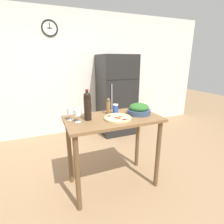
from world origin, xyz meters
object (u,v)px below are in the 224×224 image
wine_glass_near (78,113)px  salad_bowl (139,109)px  salt_canister (115,109)px  homemade_pizza (118,118)px  refrigerator (116,95)px  wine_bottle (87,105)px  wine_glass_far (70,111)px  pepper_mill (108,107)px

wine_glass_near → salad_bowl: wine_glass_near is taller
salt_canister → homemade_pizza: bearing=-106.1°
refrigerator → homemade_pizza: 1.89m
wine_bottle → homemade_pizza: size_ratio=1.10×
wine_glass_near → wine_glass_far: (-0.06, 0.10, 0.00)m
wine_bottle → homemade_pizza: 0.38m
salad_bowl → wine_glass_near: bearing=-179.5°
wine_glass_near → wine_glass_far: size_ratio=1.00×
homemade_pizza → salt_canister: (0.06, 0.20, 0.05)m
pepper_mill → homemade_pizza: bearing=-81.9°
refrigerator → wine_bottle: bearing=-123.4°
salad_bowl → salt_canister: 0.30m
wine_bottle → pepper_mill: size_ratio=1.72×
wine_bottle → salad_bowl: (0.66, -0.03, -0.11)m
refrigerator → salad_bowl: size_ratio=5.86×
wine_glass_near → pepper_mill: (0.42, 0.15, -0.00)m
salad_bowl → homemade_pizza: 0.35m
wine_glass_near → salt_canister: bearing=13.3°
wine_glass_far → salad_bowl: (0.85, -0.09, -0.04)m
wine_bottle → salt_canister: 0.41m
wine_glass_near → salad_bowl: bearing=0.5°
wine_glass_near → pepper_mill: 0.45m
wine_glass_near → salad_bowl: (0.79, 0.01, -0.04)m
wine_bottle → homemade_pizza: (0.33, -0.11, -0.16)m
wine_glass_far → pepper_mill: bearing=6.4°
refrigerator → salt_canister: 1.69m
refrigerator → pepper_mill: size_ratio=8.30×
salt_canister → refrigerator: bearing=66.0°
refrigerator → salad_bowl: (-0.41, -1.65, 0.15)m
wine_glass_far → salad_bowl: size_ratio=0.50×
wine_glass_far → pepper_mill: size_ratio=0.71×
wine_bottle → wine_glass_near: size_ratio=2.42×
refrigerator → salt_canister: bearing=-114.0°
wine_bottle → salt_canister: bearing=12.9°
pepper_mill → wine_glass_far: bearing=-173.6°
wine_glass_near → wine_bottle: bearing=14.6°
wine_bottle → salad_bowl: wine_bottle is taller
wine_glass_far → pepper_mill: 0.49m
wine_glass_far → homemade_pizza: 0.55m
wine_bottle → pepper_mill: (0.30, 0.12, -0.07)m
wine_bottle → wine_glass_far: bearing=160.8°
pepper_mill → salad_bowl: bearing=-21.6°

